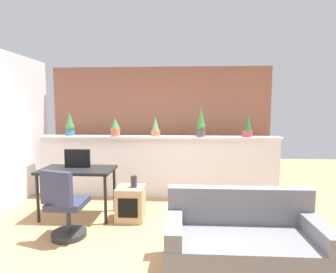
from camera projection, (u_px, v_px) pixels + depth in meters
name	position (u px, v px, depth m)	size (l,w,h in m)	color
ground_plane	(142.00, 253.00, 3.08)	(12.00, 12.00, 0.00)	tan
divider_wall	(158.00, 167.00, 5.01)	(4.44, 0.16, 1.11)	silver
plant_shelf	(158.00, 137.00, 4.91)	(4.44, 0.29, 0.04)	silver
brick_wall_behind	(161.00, 128.00, 5.53)	(4.44, 0.10, 2.50)	#935B47
potted_plant_0	(70.00, 125.00, 5.02)	(0.17, 0.17, 0.43)	#386B84
potted_plant_1	(115.00, 127.00, 4.90)	(0.17, 0.17, 0.33)	#C66B42
potted_plant_2	(155.00, 128.00, 4.91)	(0.17, 0.17, 0.35)	#C66B42
potted_plant_3	(201.00, 123.00, 4.81)	(0.16, 0.16, 0.55)	#4C4C51
potted_plant_4	(247.00, 127.00, 4.78)	(0.18, 0.18, 0.40)	#B7474C
desk	(77.00, 174.00, 4.06)	(1.10, 0.60, 0.75)	black
tv_monitor	(77.00, 158.00, 4.12)	(0.40, 0.04, 0.28)	black
office_chair	(65.00, 209.00, 3.37)	(0.50, 0.50, 0.91)	#262628
side_cube_shelf	(131.00, 203.00, 3.97)	(0.40, 0.41, 0.50)	tan
vase_on_shelf	(134.00, 181.00, 3.93)	(0.09, 0.09, 0.18)	#2D2D33
couch	(243.00, 244.00, 2.72)	(1.56, 0.77, 0.80)	slate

